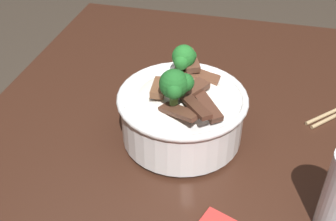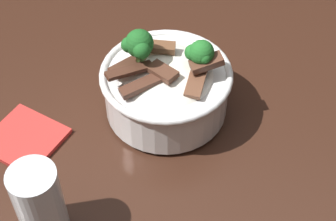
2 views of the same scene
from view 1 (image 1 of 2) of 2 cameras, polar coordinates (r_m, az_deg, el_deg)
rice_bowl at (r=0.70m, az=1.92°, el=0.10°), size 0.21×0.21×0.16m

